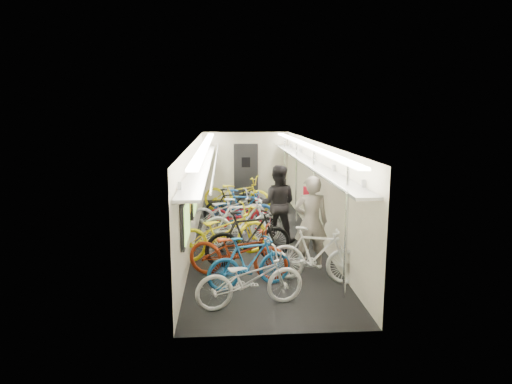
{
  "coord_description": "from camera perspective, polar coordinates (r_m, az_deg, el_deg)",
  "views": [
    {
      "loc": [
        -0.76,
        -11.01,
        3.16
      ],
      "look_at": [
        0.02,
        0.11,
        1.15
      ],
      "focal_mm": 32.0,
      "sensor_mm": 36.0,
      "label": 1
    }
  ],
  "objects": [
    {
      "name": "train_car_shell",
      "position": [
        11.83,
        -2.06,
        2.91
      ],
      "size": [
        10.0,
        10.0,
        10.0
      ],
      "color": "black",
      "rests_on": "ground"
    },
    {
      "name": "bicycle_0",
      "position": [
        7.5,
        -0.75,
        -10.79
      ],
      "size": [
        1.89,
        1.0,
        0.94
      ],
      "primitive_type": "imported",
      "rotation": [
        0.0,
        0.0,
        1.79
      ],
      "color": "silver",
      "rests_on": "ground"
    },
    {
      "name": "bicycle_1",
      "position": [
        8.24,
        -0.8,
        -8.75
      ],
      "size": [
        1.66,
        0.91,
        0.96
      ],
      "primitive_type": "imported",
      "rotation": [
        0.0,
        0.0,
        1.88
      ],
      "color": "#1A5DA0",
      "rests_on": "ground"
    },
    {
      "name": "bicycle_2",
      "position": [
        8.74,
        -2.3,
        -7.41
      ],
      "size": [
        2.07,
        1.27,
        1.03
      ],
      "primitive_type": "imported",
      "rotation": [
        0.0,
        0.0,
        1.25
      ],
      "color": "maroon",
      "rests_on": "ground"
    },
    {
      "name": "bicycle_3",
      "position": [
        9.48,
        -0.91,
        -5.65
      ],
      "size": [
        1.97,
        1.09,
        1.14
      ],
      "primitive_type": "imported",
      "rotation": [
        0.0,
        0.0,
        1.88
      ],
      "color": "black",
      "rests_on": "ground"
    },
    {
      "name": "bicycle_4",
      "position": [
        9.89,
        -4.22,
        -4.99
      ],
      "size": [
        2.29,
        1.53,
        1.14
      ],
      "primitive_type": "imported",
      "rotation": [
        0.0,
        0.0,
        1.97
      ],
      "color": "yellow",
      "rests_on": "ground"
    },
    {
      "name": "bicycle_5",
      "position": [
        10.67,
        -1.78,
        -3.76
      ],
      "size": [
        2.0,
        0.89,
        1.16
      ],
      "primitive_type": "imported",
      "rotation": [
        0.0,
        0.0,
        1.75
      ],
      "color": "silver",
      "rests_on": "ground"
    },
    {
      "name": "bicycle_6",
      "position": [
        11.88,
        -3.52,
        -2.47
      ],
      "size": [
        2.23,
        1.31,
        1.11
      ],
      "primitive_type": "imported",
      "rotation": [
        0.0,
        0.0,
        1.86
      ],
      "color": "#A8A8AC",
      "rests_on": "ground"
    },
    {
      "name": "bicycle_7",
      "position": [
        12.34,
        -1.57,
        -2.1
      ],
      "size": [
        1.82,
        0.95,
        1.06
      ],
      "primitive_type": "imported",
      "rotation": [
        0.0,
        0.0,
        1.3
      ],
      "color": "#194C97",
      "rests_on": "ground"
    },
    {
      "name": "bicycle_8",
      "position": [
        12.03,
        -2.03,
        -2.77
      ],
      "size": [
        1.83,
        0.94,
        0.91
      ],
      "primitive_type": "imported",
      "rotation": [
        0.0,
        0.0,
        1.37
      ],
      "color": "maroon",
      "rests_on": "ground"
    },
    {
      "name": "bicycle_9",
      "position": [
        12.87,
        -2.95,
        -1.72
      ],
      "size": [
        1.72,
        0.76,
        1.0
      ],
      "primitive_type": "imported",
      "rotation": [
        0.0,
        0.0,
        1.75
      ],
      "color": "black",
      "rests_on": "ground"
    },
    {
      "name": "bicycle_10",
      "position": [
        14.22,
        -2.41,
        -0.25
      ],
      "size": [
        2.33,
        1.53,
        1.16
      ],
      "primitive_type": "imported",
      "rotation": [
        0.0,
        0.0,
        1.19
      ],
      "color": "gold",
      "rests_on": "ground"
    },
    {
      "name": "bicycle_11",
      "position": [
        8.58,
        7.45,
        -7.78
      ],
      "size": [
        1.8,
        1.01,
        1.04
      ],
      "primitive_type": "imported",
      "rotation": [
        0.0,
        0.0,
        1.25
      ],
      "color": "white",
      "rests_on": "ground"
    },
    {
      "name": "passenger_near",
      "position": [
        9.22,
        6.88,
        -3.77
      ],
      "size": [
        0.7,
        0.48,
        1.88
      ],
      "primitive_type": "imported",
      "rotation": [
        0.0,
        0.0,
        3.1
      ],
      "color": "gray",
      "rests_on": "ground"
    },
    {
      "name": "passenger_mid",
      "position": [
        11.0,
        2.71,
        -1.46
      ],
      "size": [
        1.05,
        0.9,
        1.87
      ],
      "primitive_type": "imported",
      "rotation": [
        0.0,
        0.0,
        2.9
      ],
      "color": "black",
      "rests_on": "ground"
    },
    {
      "name": "backpack",
      "position": [
        10.26,
        6.64,
        -0.41
      ],
      "size": [
        0.28,
        0.18,
        0.38
      ],
      "primitive_type": "cube",
      "rotation": [
        0.0,
        0.0,
        -0.18
      ],
      "color": "#B11125",
      "rests_on": "passenger_near"
    }
  ]
}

